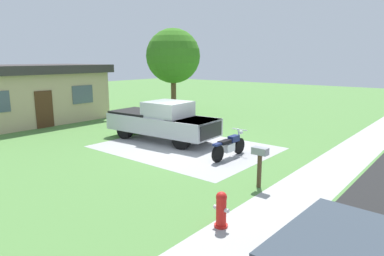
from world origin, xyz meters
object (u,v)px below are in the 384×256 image
Objects in this scene: pickup_truck at (161,121)px; neighbor_house at (23,94)px; fire_hydrant at (221,210)px; motorcycle at (229,146)px; shade_tree at (173,56)px; mailbox at (260,157)px.

pickup_truck is 0.60× the size of neighbor_house.
fire_hydrant is 17.37m from neighbor_house.
motorcycle is at bearing 31.48° from fire_hydrant.
pickup_truck is at bearing 53.43° from fire_hydrant.
motorcycle is at bearing -95.99° from pickup_truck.
motorcycle is 0.37× the size of shade_tree.
mailbox is (-2.56, -6.69, 0.03)m from pickup_truck.
shade_tree is 9.79m from neighbor_house.
neighbor_house is (-1.61, 13.98, 1.32)m from motorcycle.
motorcycle is at bearing 49.48° from mailbox.
motorcycle is 11.55m from shade_tree.
motorcycle is 14.13m from neighbor_house.
fire_hydrant is 16.86m from shade_tree.
mailbox is at bearing -110.93° from pickup_truck.
fire_hydrant is at bearing -148.52° from motorcycle.
pickup_truck is at bearing -78.16° from neighbor_house.
neighbor_house is (0.51, 16.46, 0.81)m from mailbox.
mailbox is at bearing -130.52° from motorcycle.
fire_hydrant is at bearing -126.57° from pickup_truck.
shade_tree is at bearing 37.90° from pickup_truck.
shade_tree is at bearing -32.26° from neighbor_house.
fire_hydrant is at bearing -133.69° from shade_tree.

